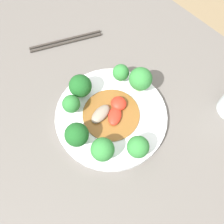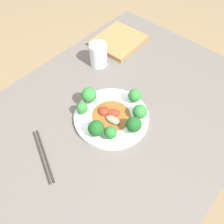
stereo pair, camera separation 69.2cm
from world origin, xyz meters
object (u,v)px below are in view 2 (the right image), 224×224
broccoli_southeast (140,112)px  cutting_board (119,41)px  broccoli_west (96,128)px  broccoli_south (134,125)px  broccoli_north (89,95)px  broccoli_southwest (111,133)px  stirfry_center (111,115)px  plate (112,117)px  broccoli_east (135,96)px  broccoli_northwest (82,108)px  drinking_glass (98,55)px  chopsticks (43,156)px

broccoli_southeast → cutting_board: size_ratio=0.26×
broccoli_west → broccoli_south: bearing=-42.0°
broccoli_west → broccoli_north: (0.09, 0.12, 0.01)m
broccoli_west → broccoli_north: broccoli_north is taller
broccoli_north → broccoli_southwest: (-0.06, -0.16, -0.01)m
stirfry_center → broccoli_south: bearing=-88.9°
plate → broccoli_west: 0.11m
broccoli_east → stirfry_center: 0.11m
broccoli_west → cutting_board: 0.54m
broccoli_west → broccoli_south: broccoli_south is taller
plate → broccoli_southwest: (-0.08, -0.06, 0.04)m
stirfry_center → cutting_board: bearing=37.2°
broccoli_south → broccoli_northwest: 0.20m
broccoli_northwest → stirfry_center: broccoli_northwest is taller
broccoli_west → drinking_glass: bearing=42.5°
cutting_board → broccoli_south: bearing=-133.6°
broccoli_west → stirfry_center: 0.10m
broccoli_southwest → stirfry_center: bearing=41.5°
plate → broccoli_northwest: broccoli_northwest is taller
broccoli_east → plate: bearing=169.7°
broccoli_west → broccoli_southwest: (0.02, -0.05, -0.00)m
broccoli_east → broccoli_west: bearing=179.0°
broccoli_north → drinking_glass: drinking_glass is taller
drinking_glass → broccoli_east: bearing=-106.7°
broccoli_northwest → drinking_glass: size_ratio=0.50×
broccoli_west → broccoli_south: 0.13m
broccoli_southeast → broccoli_east: size_ratio=1.03×
stirfry_center → chopsticks: bearing=166.7°
broccoli_southeast → broccoli_east: broccoli_southeast is taller
stirfry_center → chopsticks: size_ratio=0.70×
broccoli_southeast → drinking_glass: (0.13, 0.32, 0.00)m
plate → broccoli_north: 0.12m
broccoli_west → broccoli_southeast: broccoli_west is taller
broccoli_east → broccoli_south: bearing=-142.7°
broccoli_south → chopsticks: broccoli_south is taller
plate → broccoli_east: 0.11m
broccoli_northwest → broccoli_east: (0.17, -0.11, 0.00)m
broccoli_northwest → stirfry_center: size_ratio=0.37×
broccoli_southeast → broccoli_northwest: (-0.12, 0.17, -0.00)m
broccoli_southwest → cutting_board: size_ratio=0.23×
plate → broccoli_west: size_ratio=4.20×
chopsticks → broccoli_northwest: bearing=6.2°
broccoli_south → broccoli_west: bearing=138.0°
broccoli_southeast → cutting_board: bearing=50.1°
plate → cutting_board: 0.45m
chopsticks → cutting_board: (0.63, 0.21, 0.01)m
plate → broccoli_north: (-0.01, 0.10, 0.05)m
plate → broccoli_south: size_ratio=4.04×
cutting_board → chopsticks: bearing=-161.5°
broccoli_west → chopsticks: 0.20m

